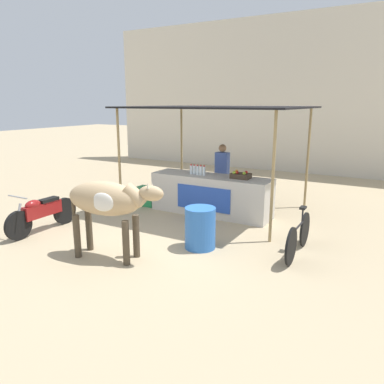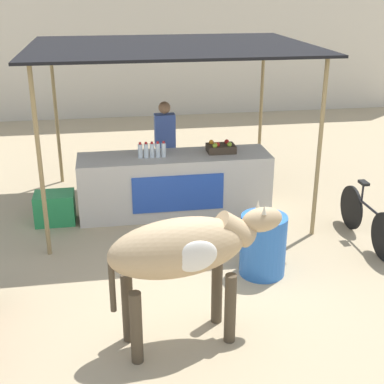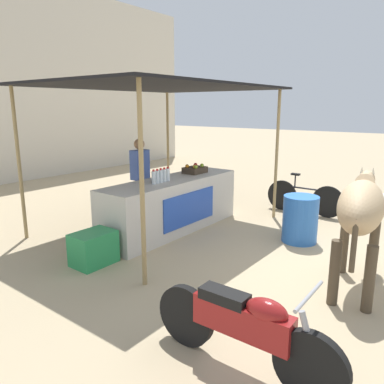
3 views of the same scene
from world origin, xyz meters
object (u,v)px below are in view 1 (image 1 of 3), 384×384
Objects in this scene: fruit_crate at (241,175)px; water_barrel at (200,228)px; stall_counter at (211,195)px; bicycle_leaning at (298,236)px; vendor_behind_counter at (222,175)px; cow at (108,201)px; motorcycle_parked at (42,212)px; cooler_box at (147,196)px.

fruit_crate is 0.56× the size of water_barrel.
fruit_crate is (0.75, 0.05, 0.55)m from stall_counter.
bicycle_leaning is (1.69, 0.59, -0.05)m from water_barrel.
vendor_behind_counter is 3.03m from water_barrel.
stall_counter is at bearing 149.19° from bicycle_leaning.
motorcycle_parked is at bearing 171.09° from cow.
fruit_crate is 1.09m from vendor_behind_counter.
stall_counter is 6.82× the size of fruit_crate.
water_barrel is at bearing 14.13° from motorcycle_parked.
bicycle_leaning is at bearing -30.81° from stall_counter.
vendor_behind_counter is 4.06m from cow.
fruit_crate is at bearing 72.06° from cow.
cow is at bearing -93.92° from vendor_behind_counter.
cow is (1.54, -3.20, 0.79)m from cooler_box.
vendor_behind_counter reaches higher than cow.
water_barrel is at bearing -72.58° from vendor_behind_counter.
vendor_behind_counter is at bearing 86.08° from cow.
fruit_crate is at bearing 3.71° from stall_counter.
cooler_box is (-1.82, -0.85, -0.61)m from vendor_behind_counter.
cooler_box is 0.36× the size of bicycle_leaning.
fruit_crate is 0.24× the size of cow.
motorcycle_parked reaches higher than cooler_box.
cow is at bearing -134.56° from water_barrel.
water_barrel is 3.47m from motorcycle_parked.
bicycle_leaning is (2.59, -2.26, -0.50)m from vendor_behind_counter.
stall_counter reaches higher than cooler_box.
motorcycle_parked is (-0.65, -2.85, 0.19)m from cooler_box.
water_barrel is at bearing -87.57° from fruit_crate.
cooler_box is at bearing -154.93° from vendor_behind_counter.
stall_counter is 2.27m from water_barrel.
fruit_crate is 2.25m from water_barrel.
motorcycle_parked is (-3.28, -3.00, -0.60)m from fruit_crate.
bicycle_leaning is (2.53, -1.51, -0.13)m from stall_counter.
motorcycle_parked is at bearing -102.91° from cooler_box.
stall_counter is 1.82× the size of vendor_behind_counter.
vendor_behind_counter is 0.92× the size of motorcycle_parked.
vendor_behind_counter reaches higher than stall_counter.
cow reaches higher than cooler_box.
vendor_behind_counter is at bearing 138.81° from fruit_crate.
cow reaches higher than bicycle_leaning.
cow is 1.12× the size of bicycle_leaning.
vendor_behind_counter is at bearing 138.85° from bicycle_leaning.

